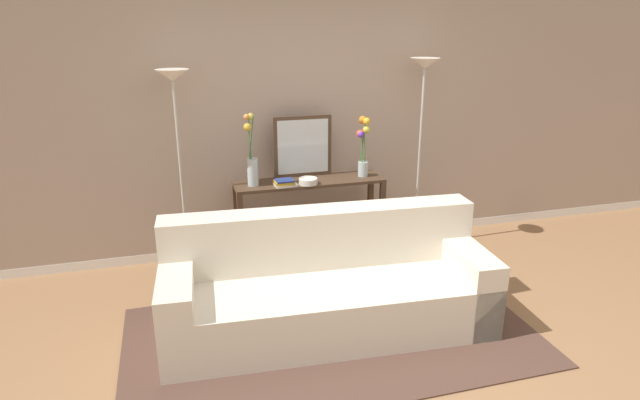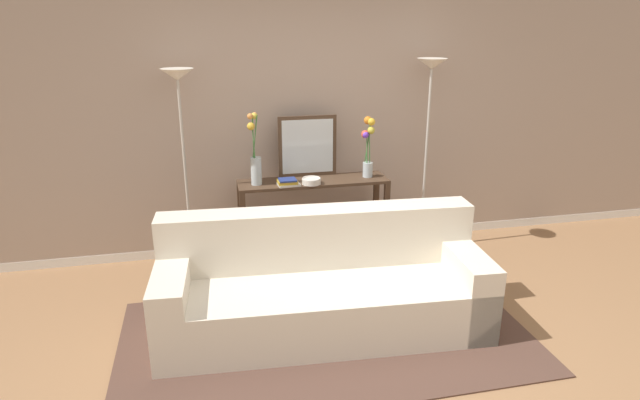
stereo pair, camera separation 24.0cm
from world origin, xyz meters
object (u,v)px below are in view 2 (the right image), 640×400
Objects in this scene: couch at (322,289)px; vase_tall_flowers at (255,157)px; vase_short_flowers at (368,146)px; book_stack at (288,182)px; floor_lamp_right at (429,103)px; wall_mirror at (308,146)px; book_row_under_console at (271,258)px; fruit_bowl at (311,181)px; floor_lamp_left at (181,116)px; console_table at (313,205)px.

vase_tall_flowers reaches higher than couch.
book_stack is (-0.79, -0.11, -0.28)m from vase_short_flowers.
floor_lamp_right is at bearing 43.15° from couch.
couch is at bearing -73.45° from vase_tall_flowers.
vase_tall_flowers is (-0.52, -0.17, -0.03)m from wall_mirror.
fruit_bowl is at bearing -16.72° from book_row_under_console.
floor_lamp_left is at bearing 175.49° from vase_tall_flowers.
wall_mirror is 2.77× the size of book_stack.
console_table is 6.72× the size of book_stack.
wall_mirror is at bearing 20.89° from book_row_under_console.
floor_lamp_left is 0.73m from vase_tall_flowers.
vase_tall_flowers reaches higher than book_stack.
vase_short_flowers reaches higher than fruit_bowl.
fruit_bowl is at bearing -109.64° from console_table.
floor_lamp_right is 2.12m from book_row_under_console.
couch is 3.76× the size of vase_tall_flowers.
fruit_bowl is (-0.04, -0.11, 0.28)m from console_table.
book_stack is at bearing -34.29° from book_row_under_console.
wall_mirror is 1.86× the size of book_row_under_console.
book_stack is at bearing 178.61° from fruit_bowl.
book_stack is (-0.24, -0.26, -0.26)m from wall_mirror.
floor_lamp_right is (1.32, 1.24, 1.18)m from couch.
book_stack is (-1.40, -0.14, -0.66)m from floor_lamp_right.
console_table is 2.15× the size of vase_tall_flowers.
vase_short_flowers reaches higher than couch.
fruit_bowl is (0.14, 1.09, 0.53)m from couch.
floor_lamp_right is 1.73m from vase_tall_flowers.
couch is 4.24× the size of wall_mirror.
console_table is 0.77m from vase_short_flowers.
couch reaches higher than fruit_bowl.
couch is at bearing -120.64° from vase_short_flowers.
fruit_bowl is at bearing -94.07° from wall_mirror.
vase_short_flowers is (1.69, -0.04, -0.34)m from floor_lamp_left.
book_row_under_console is at bearing 145.71° from book_stack.
floor_lamp_left reaches higher than console_table.
couch is 2.16m from floor_lamp_right.
floor_lamp_left is 1.29m from fruit_bowl.
book_row_under_console is at bearing 7.75° from vase_tall_flowers.
fruit_bowl is (-0.57, -0.11, -0.28)m from vase_short_flowers.
vase_short_flowers is 0.84m from book_stack.
floor_lamp_left is at bearing 177.47° from book_row_under_console.
couch is at bearing -97.53° from fruit_bowl.
floor_lamp_left is 1.59m from book_row_under_console.
floor_lamp_right is at bearing -5.86° from wall_mirror.
book_stack is at bearing -18.27° from vase_tall_flowers.
book_row_under_console is at bearing -178.79° from floor_lamp_right.
vase_short_flowers is at bearing -15.66° from wall_mirror.
console_table is at bearing 0.00° from book_row_under_console.
fruit_bowl is at bearing -11.06° from vase_tall_flowers.
vase_short_flowers is at bearing -1.20° from floor_lamp_left.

